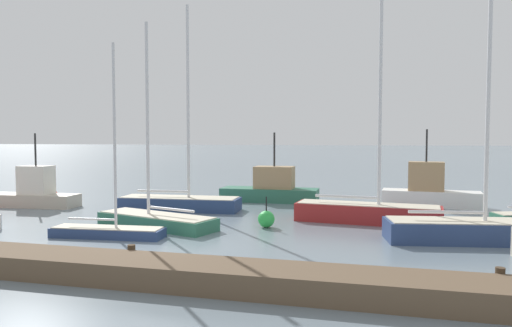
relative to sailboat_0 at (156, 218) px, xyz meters
name	(u,v)px	position (x,y,z in m)	size (l,w,h in m)	color
ground_plane	(168,250)	(2.41, -3.92, -0.44)	(600.00, 600.00, 0.00)	slate
dock_pier	(115,268)	(2.41, -7.52, -0.11)	(26.10, 1.94, 0.81)	brown
sailboat_0	(156,218)	(0.00, 0.00, 0.00)	(6.29, 3.47, 9.46)	#2D6B51
sailboat_2	(180,201)	(-1.02, 5.08, 0.11)	(7.05, 2.31, 11.62)	navy
sailboat_4	(471,227)	(13.53, 0.25, 0.14)	(6.80, 2.88, 11.63)	navy
sailboat_6	(367,209)	(9.49, 3.59, 0.24)	(7.07, 2.44, 13.81)	maroon
sailboat_7	(108,228)	(-0.98, -2.47, -0.06)	(4.82, 1.47, 8.01)	navy
fishing_boat_1	(34,193)	(-10.10, 4.16, 0.39)	(5.67, 1.99, 4.44)	#BCB29E
fishing_boat_2	(429,191)	(13.11, 10.08, 0.49)	(5.79, 2.23, 4.69)	white
fishing_boat_3	(271,189)	(3.32, 9.94, 0.38)	(6.34, 1.99, 4.52)	#2D6B51
channel_buoy_0	(53,195)	(-11.18, 7.24, -0.12)	(0.63, 0.63, 1.55)	red
channel_buoy_1	(266,219)	(4.96, 1.20, -0.05)	(0.78, 0.78, 1.44)	green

